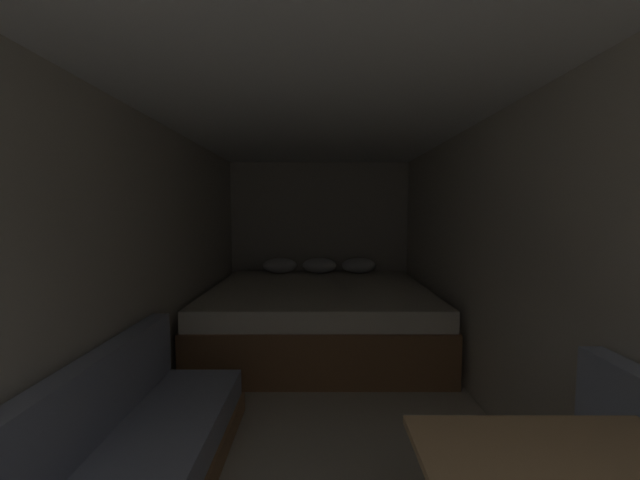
{
  "coord_description": "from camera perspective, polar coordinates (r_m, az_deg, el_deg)",
  "views": [
    {
      "loc": [
        0.01,
        -0.24,
        1.44
      ],
      "look_at": [
        0.01,
        2.76,
        1.21
      ],
      "focal_mm": 20.29,
      "sensor_mm": 36.0,
      "label": 1
    }
  ],
  "objects": [
    {
      "name": "wall_right",
      "position": [
        2.7,
        26.97,
        -4.25
      ],
      "size": [
        0.05,
        5.1,
        2.12
      ],
      "primitive_type": "cube",
      "color": "beige",
      "rests_on": "ground"
    },
    {
      "name": "bed",
      "position": [
        4.02,
        -0.08,
        -11.61
      ],
      "size": [
        2.29,
        2.08,
        0.85
      ],
      "color": "brown",
      "rests_on": "ground"
    },
    {
      "name": "wall_back",
      "position": [
        4.97,
        -0.05,
        -0.04
      ],
      "size": [
        2.51,
        0.05,
        2.12
      ],
      "primitive_type": "cube",
      "color": "beige",
      "rests_on": "ground"
    },
    {
      "name": "wall_left",
      "position": [
        2.71,
        -27.2,
        -4.23
      ],
      "size": [
        0.05,
        5.1,
        2.12
      ],
      "primitive_type": "cube",
      "color": "beige",
      "rests_on": "ground"
    },
    {
      "name": "ground_plane",
      "position": [
        2.78,
        -0.15,
        -26.81
      ],
      "size": [
        7.1,
        7.1,
        0.0
      ],
      "primitive_type": "plane",
      "color": "#B2A893"
    },
    {
      "name": "ceiling_slab",
      "position": [
        2.48,
        -0.16,
        20.77
      ],
      "size": [
        2.51,
        5.1,
        0.05
      ],
      "primitive_type": "cube",
      "color": "white",
      "rests_on": "wall_left"
    }
  ]
}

